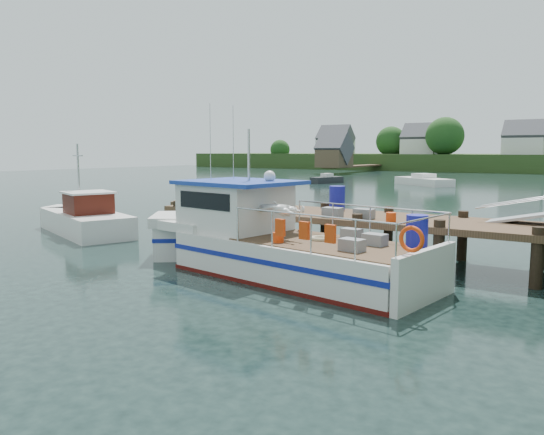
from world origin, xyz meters
The scene contains 8 objects.
ground_plane centered at (0.00, 0.00, 0.00)m, with size 160.00×160.00×0.00m, color black.
dock centered at (6.51, 0.01, 2.24)m, with size 16.60×3.00×4.78m.
lobster_boat centered at (0.19, -3.58, 0.89)m, with size 10.26×4.19×4.93m.
work_boat centered at (-10.60, -1.78, 0.60)m, with size 7.16×4.12×3.81m.
moored_rowboat centered at (-10.96, 6.65, 0.40)m, with size 3.85×2.92×1.08m.
moored_a centered at (-18.37, 18.40, 0.45)m, with size 6.76×5.65×1.23m.
moored_d centered at (-8.35, 37.42, 0.44)m, with size 7.03×6.13×1.19m.
moored_e centered at (-18.23, 35.14, 0.40)m, with size 2.45×4.08×1.07m.
Camera 1 is at (8.72, -16.10, 3.52)m, focal length 35.00 mm.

